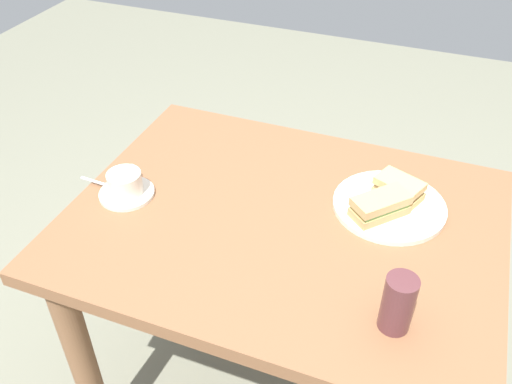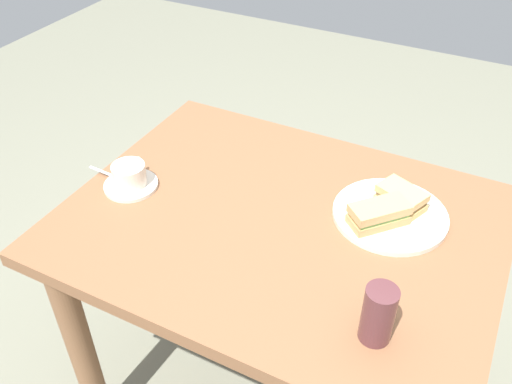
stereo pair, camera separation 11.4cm
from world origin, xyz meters
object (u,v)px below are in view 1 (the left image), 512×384
at_px(sandwich_plate, 389,206).
at_px(coffee_saucer, 127,193).
at_px(dining_table, 282,258).
at_px(drinking_glass, 398,303).
at_px(sandwich_back, 380,206).
at_px(spoon, 101,183).
at_px(sandwich_front, 399,189).
at_px(coffee_cup, 125,182).

distance_m(sandwich_plate, coffee_saucer, 0.67).
distance_m(dining_table, drinking_glass, 0.44).
relative_size(sandwich_plate, coffee_saucer, 1.98).
height_order(sandwich_back, spoon, sandwich_back).
relative_size(dining_table, coffee_saucer, 7.40).
height_order(dining_table, sandwich_back, sandwich_back).
bearing_deg(sandwich_back, coffee_saucer, 12.62).
bearing_deg(dining_table, coffee_saucer, 8.58).
distance_m(spoon, drinking_glass, 0.82).
distance_m(sandwich_front, coffee_saucer, 0.70).
height_order(dining_table, spoon, spoon).
distance_m(dining_table, coffee_cup, 0.45).
xyz_separation_m(sandwich_plate, sandwich_back, (0.02, 0.05, 0.03)).
bearing_deg(spoon, sandwich_plate, -165.54).
height_order(sandwich_back, coffee_cup, same).
relative_size(coffee_saucer, drinking_glass, 1.09).
height_order(sandwich_front, spoon, sandwich_front).
height_order(coffee_saucer, drinking_glass, drinking_glass).
distance_m(sandwich_plate, spoon, 0.75).
xyz_separation_m(sandwich_plate, sandwich_front, (-0.01, -0.03, 0.03)).
height_order(sandwich_plate, sandwich_back, sandwich_back).
height_order(spoon, drinking_glass, drinking_glass).
xyz_separation_m(sandwich_front, coffee_saucer, (0.66, 0.23, -0.04)).
relative_size(sandwich_front, coffee_cup, 1.17).
distance_m(dining_table, coffee_saucer, 0.44).
height_order(sandwich_front, sandwich_back, sandwich_back).
xyz_separation_m(dining_table, spoon, (0.49, 0.06, 0.15)).
height_order(sandwich_front, drinking_glass, drinking_glass).
relative_size(coffee_cup, drinking_glass, 0.87).
distance_m(sandwich_front, coffee_cup, 0.70).
bearing_deg(dining_table, drinking_glass, 143.01).
bearing_deg(coffee_saucer, spoon, -3.33).
height_order(sandwich_plate, spoon, spoon).
bearing_deg(sandwich_front, spoon, 16.72).
relative_size(dining_table, sandwich_back, 7.01).
height_order(dining_table, coffee_cup, coffee_cup).
height_order(sandwich_plate, coffee_cup, coffee_cup).
relative_size(coffee_cup, spoon, 1.16).
xyz_separation_m(sandwich_front, coffee_cup, (0.66, 0.22, 0.00)).
distance_m(coffee_cup, spoon, 0.08).
bearing_deg(coffee_cup, spoon, -2.24).
relative_size(sandwich_back, coffee_cup, 1.32).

